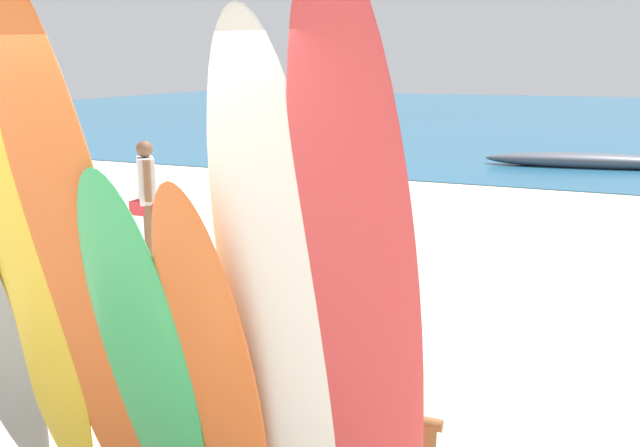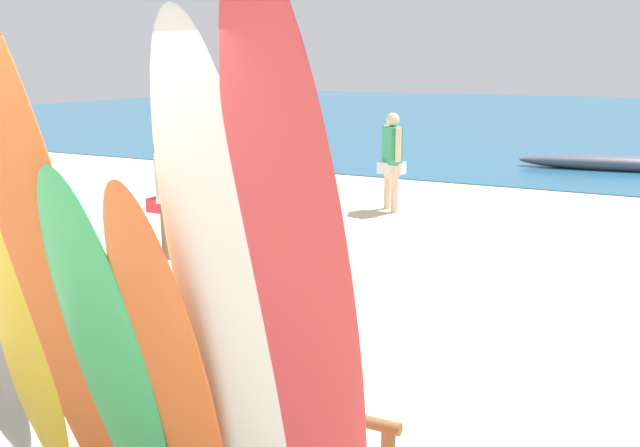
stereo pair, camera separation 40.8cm
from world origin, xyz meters
TOP-DOWN VIEW (x-y plane):
  - ground at (0.00, 14.00)m, footprint 60.00×60.00m
  - ocean_water at (0.00, 30.75)m, footprint 60.00×40.00m
  - surfboard_rack at (0.00, 0.00)m, footprint 3.29×0.07m
  - surfboard_yellow_3 at (-0.39, -0.52)m, footprint 0.58×0.71m
  - surfboard_orange_4 at (0.01, -0.54)m, footprint 0.54×0.71m
  - surfboard_green_5 at (0.32, -0.48)m, footprint 0.58×0.63m
  - surfboard_orange_6 at (0.70, -0.49)m, footprint 0.50×0.60m
  - surfboard_white_7 at (1.03, -0.49)m, footprint 0.60×0.68m
  - surfboard_red_8 at (1.40, -0.55)m, footprint 0.59×0.73m
  - beachgoer_strolling at (-1.28, 7.73)m, footprint 0.44×0.48m
  - beachgoer_photographing at (-2.84, 3.86)m, footprint 0.39×0.45m
  - distant_boat at (1.99, 14.06)m, footprint 4.68×1.33m

SIDE VIEW (x-z plane):
  - ground at x=0.00m, z-range 0.00..0.00m
  - ocean_water at x=0.00m, z-range 0.00..0.02m
  - distant_boat at x=1.99m, z-range -0.02..0.35m
  - surfboard_rack at x=0.00m, z-range 0.21..0.94m
  - beachgoer_photographing at x=-2.84m, z-range 0.11..1.59m
  - beachgoer_strolling at x=-1.28m, z-range 0.12..1.73m
  - surfboard_orange_6 at x=0.70m, z-range 0.00..1.95m
  - surfboard_green_5 at x=0.32m, z-range 0.00..1.98m
  - surfboard_white_7 at x=1.03m, z-range 0.00..2.61m
  - surfboard_yellow_3 at x=-0.39m, z-range 0.00..2.80m
  - surfboard_orange_4 at x=0.01m, z-range 0.00..2.81m
  - surfboard_red_8 at x=1.40m, z-range 0.00..2.81m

